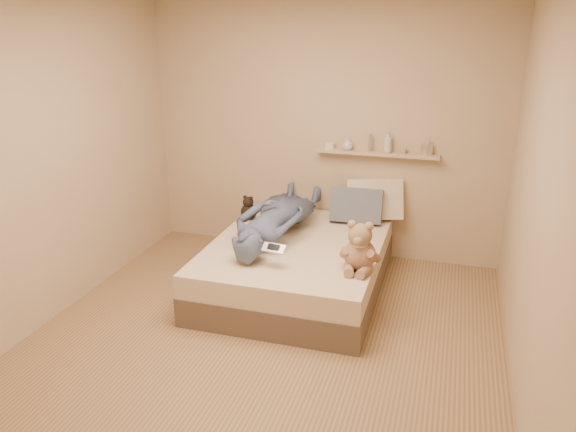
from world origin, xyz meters
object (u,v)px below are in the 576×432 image
(game_console, at_px, (274,248))
(teddy_bear, at_px, (360,250))
(pillow_cream, at_px, (374,200))
(pillow_grey, at_px, (356,205))
(dark_plush, at_px, (249,209))
(bed, at_px, (297,266))
(wall_shelf, at_px, (377,153))
(person, at_px, (276,216))

(game_console, relative_size, teddy_bear, 0.47)
(pillow_cream, distance_m, pillow_grey, 0.21)
(pillow_grey, bearing_deg, pillow_cream, 43.09)
(game_console, height_order, pillow_cream, pillow_cream)
(dark_plush, bearing_deg, pillow_cream, 17.63)
(bed, xyz_separation_m, pillow_grey, (0.41, 0.69, 0.40))
(pillow_cream, bearing_deg, pillow_grey, -136.91)
(bed, xyz_separation_m, wall_shelf, (0.55, 0.91, 0.88))
(dark_plush, relative_size, pillow_grey, 0.50)
(game_console, distance_m, pillow_grey, 1.32)
(dark_plush, distance_m, person, 0.52)
(dark_plush, bearing_deg, pillow_grey, 12.88)
(game_console, distance_m, pillow_cream, 1.51)
(pillow_grey, distance_m, wall_shelf, 0.55)
(teddy_bear, relative_size, dark_plush, 1.71)
(pillow_cream, bearing_deg, teddy_bear, -86.60)
(pillow_cream, relative_size, person, 0.36)
(dark_plush, bearing_deg, bed, -35.76)
(game_console, distance_m, wall_shelf, 1.65)
(game_console, distance_m, dark_plush, 1.17)
(game_console, xyz_separation_m, dark_plush, (-0.59, 1.01, -0.06))
(dark_plush, xyz_separation_m, pillow_grey, (1.04, 0.24, 0.06))
(game_console, height_order, dark_plush, dark_plush)
(teddy_bear, bearing_deg, bed, 146.84)
(teddy_bear, relative_size, pillow_cream, 0.77)
(person, bearing_deg, dark_plush, -36.72)
(game_console, height_order, wall_shelf, wall_shelf)
(bed, distance_m, person, 0.49)
(dark_plush, xyz_separation_m, wall_shelf, (1.18, 0.46, 0.54))
(bed, distance_m, game_console, 0.68)
(bed, height_order, person, person)
(teddy_bear, xyz_separation_m, pillow_grey, (-0.22, 1.10, -0.00))
(pillow_grey, height_order, person, person)
(wall_shelf, bearing_deg, person, -134.86)
(pillow_grey, bearing_deg, wall_shelf, 56.92)
(bed, relative_size, teddy_bear, 4.48)
(teddy_bear, xyz_separation_m, pillow_cream, (-0.07, 1.24, 0.03))
(game_console, bearing_deg, pillow_cream, 66.88)
(dark_plush, distance_m, pillow_grey, 1.07)
(pillow_grey, height_order, wall_shelf, wall_shelf)
(teddy_bear, height_order, wall_shelf, wall_shelf)
(teddy_bear, distance_m, pillow_grey, 1.12)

